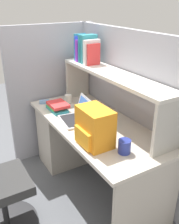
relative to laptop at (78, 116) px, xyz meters
name	(u,v)px	position (x,y,z in m)	size (l,w,h in m)	color
ground_plane	(94,184)	(0.11, 0.12, -0.78)	(8.00, 8.00, 0.00)	#595B60
desk	(76,135)	(-0.28, 0.12, -0.38)	(1.60, 0.70, 0.73)	beige
cubicle_partition_rear	(127,110)	(0.11, 0.50, -0.01)	(1.84, 0.05, 1.55)	#9E9EA8
cubicle_partition_left	(53,92)	(-0.74, 0.07, -0.01)	(0.05, 1.06, 1.55)	#9E9EA8
overhead_hutch	(113,83)	(0.11, 0.32, 0.30)	(1.44, 0.28, 0.45)	#BCB7AC
reference_books_on_shelf	(87,50)	(-0.36, 0.31, 0.53)	(0.29, 0.19, 0.28)	teal
laptop	(78,116)	(0.00, 0.00, 0.00)	(0.34, 0.30, 0.22)	#B7BABF
backpack	(94,127)	(0.43, -0.08, 0.10)	(0.30, 0.23, 0.30)	orange
computer_mouse	(44,102)	(-0.58, -0.11, -0.03)	(0.06, 0.10, 0.03)	#7299C6
paper_cup	(68,99)	(-0.46, 0.12, 0.00)	(0.08, 0.08, 0.09)	white
snack_canister	(124,146)	(0.66, 0.05, 0.00)	(0.10, 0.10, 0.11)	navy
desk_book_stack	(57,107)	(-0.33, -0.06, -0.01)	(0.26, 0.17, 0.08)	teal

